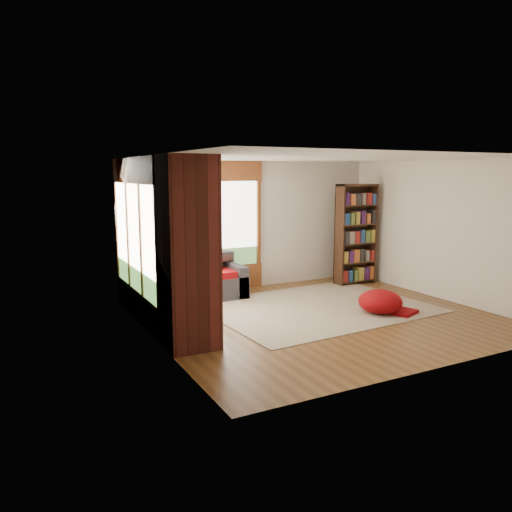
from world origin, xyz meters
name	(u,v)px	position (x,y,z in m)	size (l,w,h in m)	color
floor	(319,317)	(0.00, 0.00, 0.00)	(5.50, 5.50, 0.00)	#503116
ceiling	(323,158)	(0.00, 0.00, 2.60)	(5.50, 5.50, 0.00)	white
wall_back	(251,225)	(0.00, 2.50, 1.30)	(5.50, 0.04, 2.60)	silver
wall_front	(443,264)	(0.00, -2.50, 1.30)	(5.50, 0.04, 2.60)	silver
wall_left	(155,251)	(-2.75, 0.00, 1.30)	(0.04, 5.00, 2.60)	silver
wall_right	(443,230)	(2.75, 0.00, 1.30)	(0.04, 5.00, 2.60)	silver
windows_back	(197,226)	(-1.20, 2.47, 1.35)	(2.82, 0.10, 1.90)	brown
windows_left	(135,238)	(-2.72, 1.20, 1.35)	(0.10, 2.62, 1.90)	brown
roller_blind	(124,209)	(-2.69, 2.03, 1.75)	(0.03, 0.72, 0.90)	gray
brick_chimney	(188,253)	(-2.40, -0.35, 1.30)	(0.70, 0.70, 2.60)	#471914
sectional_sofa	(174,291)	(-1.95, 1.70, 0.30)	(2.20, 2.20, 0.80)	#2C2C31
area_rug	(317,307)	(0.29, 0.50, 0.01)	(3.77, 2.88, 0.01)	beige
bookshelf	(356,234)	(2.14, 1.78, 1.07)	(0.91, 0.30, 2.13)	#381F12
pouf	(380,301)	(1.05, -0.28, 0.21)	(0.74, 0.74, 0.40)	maroon
dog_tan	(174,265)	(-1.98, 1.54, 0.79)	(0.97, 1.01, 0.49)	brown
dog_brindle	(159,272)	(-2.33, 1.28, 0.75)	(0.61, 0.86, 0.44)	black
throw_pillows	(172,262)	(-1.92, 1.85, 0.79)	(1.98, 1.68, 0.45)	#301F1B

